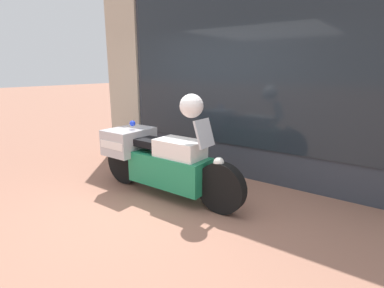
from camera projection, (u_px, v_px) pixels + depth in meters
ground_plane at (151, 210)px, 3.90m from camera, size 60.00×60.00×0.00m
shop_building at (210, 68)px, 5.25m from camera, size 5.74×0.55×3.59m
window_display at (247, 149)px, 5.17m from camera, size 4.41×0.30×1.82m
paramedic_motorcycle at (158, 159)px, 4.32m from camera, size 2.44×0.71×1.18m
white_helmet at (191, 106)px, 3.78m from camera, size 0.31×0.31×0.31m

